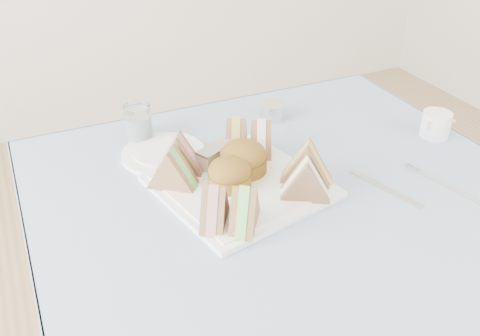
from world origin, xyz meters
name	(u,v)px	position (x,y,z in m)	size (l,w,h in m)	color
table	(289,331)	(0.00, 0.00, 0.37)	(0.90, 0.90, 0.74)	brown
tablecloth	(298,204)	(0.00, 0.00, 0.74)	(1.02, 1.02, 0.01)	#94A2C2
serving_plate	(240,186)	(-0.09, 0.09, 0.75)	(0.31, 0.31, 0.01)	white
sandwich_fl_a	(214,204)	(-0.18, 0.00, 0.80)	(0.09, 0.04, 0.08)	#816245
sandwich_fl_b	(245,206)	(-0.13, -0.03, 0.80)	(0.10, 0.04, 0.09)	#816245
sandwich_fr_a	(307,162)	(0.04, 0.05, 0.81)	(0.11, 0.05, 0.09)	#816245
sandwich_fr_b	(306,178)	(0.01, 0.00, 0.80)	(0.10, 0.05, 0.09)	#816245
sandwich_bl_a	(172,167)	(-0.21, 0.14, 0.80)	(0.10, 0.05, 0.09)	#816245
sandwich_bl_b	(179,153)	(-0.18, 0.19, 0.80)	(0.10, 0.05, 0.09)	#816245
sandwich_br_a	(261,136)	(0.01, 0.19, 0.80)	(0.09, 0.04, 0.08)	#816245
sandwich_br_b	(236,134)	(-0.04, 0.22, 0.80)	(0.09, 0.04, 0.08)	#816245
scone_left	(230,174)	(-0.11, 0.10, 0.79)	(0.09, 0.09, 0.06)	olive
scone_right	(243,158)	(-0.06, 0.13, 0.79)	(0.10, 0.10, 0.07)	olive
pastry_slice	(216,155)	(-0.10, 0.19, 0.78)	(0.09, 0.04, 0.04)	#B7AA8A
side_plate	(163,153)	(-0.19, 0.29, 0.75)	(0.19, 0.19, 0.01)	white
water_glass	(138,124)	(-0.22, 0.38, 0.79)	(0.06, 0.06, 0.09)	white
tea_strainer	(272,112)	(0.12, 0.35, 0.77)	(0.07, 0.07, 0.04)	silver
knife	(385,188)	(0.19, -0.03, 0.75)	(0.01, 0.18, 0.00)	silver
fork	(457,191)	(0.32, -0.10, 0.75)	(0.01, 0.19, 0.00)	silver
creamer_jug	(436,124)	(0.44, 0.11, 0.78)	(0.07, 0.07, 0.06)	white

